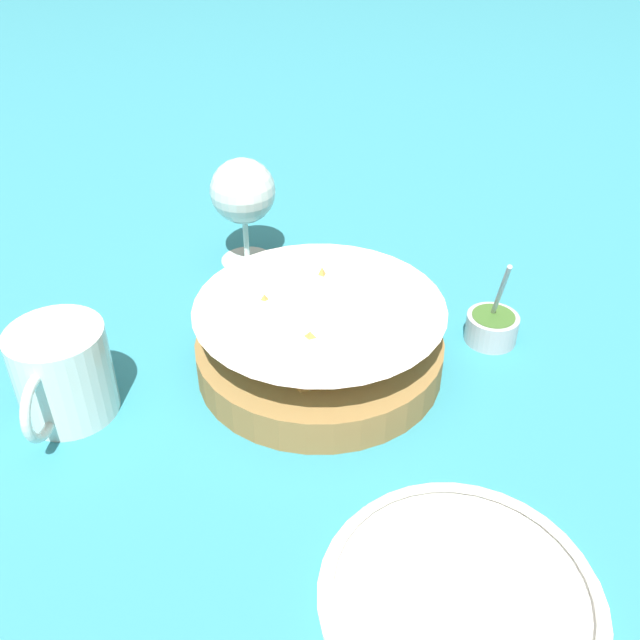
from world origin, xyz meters
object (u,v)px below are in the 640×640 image
Objects in this scene: food_basket at (320,339)px; side_plate at (461,593)px; beer_mug at (63,376)px; sauce_cup at (492,326)px; wine_glass at (243,194)px.

side_plate is at bearing 26.29° from food_basket.
beer_mug is at bearing -68.39° from food_basket.
food_basket is 0.25m from beer_mug.
beer_mug is 0.40m from side_plate.
side_plate is (0.32, -0.05, -0.01)m from sauce_cup.
wine_glass is at bearing -150.98° from food_basket.
sauce_cup is at bearing 110.52° from beer_mug.
wine_glass reaches higher than beer_mug.
sauce_cup reaches higher than side_plate.
beer_mug is 0.60× the size of side_plate.
sauce_cup is (-0.06, 0.18, -0.02)m from food_basket.
wine_glass is at bearing -115.90° from sauce_cup.
food_basket is 0.29m from side_plate.
food_basket is 0.24m from wine_glass.
wine_glass is 1.08× the size of beer_mug.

